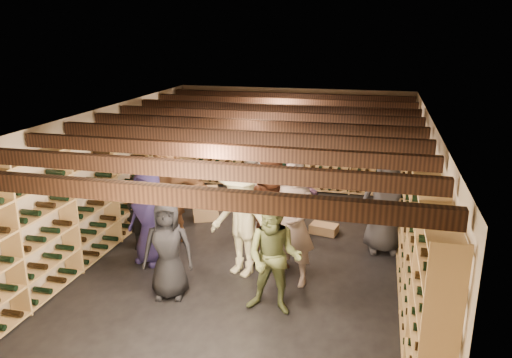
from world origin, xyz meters
The scene contains 22 objects.
ground centered at (0.00, 0.00, 0.00)m, with size 8.00×8.00×0.00m, color black.
walls centered at (0.00, 0.00, 1.20)m, with size 5.52×8.02×2.40m.
ceiling centered at (0.00, 0.00, 2.40)m, with size 5.50×8.00×0.01m, color beige.
ceiling_joists centered at (0.00, 0.00, 2.26)m, with size 5.40×7.12×0.18m.
wine_rack_left centered at (-2.57, 0.00, 1.08)m, with size 0.32×7.50×2.15m.
wine_rack_right centered at (2.57, 0.00, 1.08)m, with size 0.32×7.50×2.15m.
wine_rack_back centered at (0.00, 3.83, 1.07)m, with size 4.70×0.30×2.15m.
crate_stack_left centered at (-1.32, 1.43, 0.34)m, with size 0.58×0.49×0.68m.
crate_stack_right centered at (0.42, 1.30, 0.34)m, with size 0.52×0.35×0.68m.
crate_loose centered at (1.10, 1.30, 0.09)m, with size 0.50×0.33×0.17m, color tan.
person_0 centered at (-0.81, -1.55, 0.74)m, with size 0.72×0.47×1.48m, color black.
person_1 centered at (-1.87, -0.13, 0.82)m, with size 0.60×0.39×1.64m, color black.
person_2 centered at (0.74, -1.60, 0.80)m, with size 0.78×0.61×1.60m, color #556238.
person_3 centered at (0.01, -0.64, 0.90)m, with size 1.16×0.66×1.79m, color beige.
person_5 centered at (-1.64, 0.37, 0.92)m, with size 1.71×0.55×1.85m, color brown.
person_6 centered at (-1.55, -0.59, 0.80)m, with size 0.78×0.51×1.60m, color #241E4E.
person_7 centered at (0.85, -0.73, 0.95)m, with size 0.69×0.45×1.90m, color gray.
person_8 centered at (0.47, -0.34, 0.95)m, with size 0.92×0.72×1.89m, color #462215.
person_9 centered at (-0.26, 1.17, 0.91)m, with size 1.17×0.68×1.82m, color #A39E97.
person_10 centered at (0.33, 0.75, 0.76)m, with size 0.89×0.37×1.53m, color #264F39.
person_11 centered at (0.27, 1.30, 0.75)m, with size 1.39×0.44×1.50m, color #7E547F.
person_12 centered at (2.18, 0.77, 0.90)m, with size 0.88×0.57×1.80m, color #323237.
Camera 1 is at (1.95, -7.53, 3.73)m, focal length 35.00 mm.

